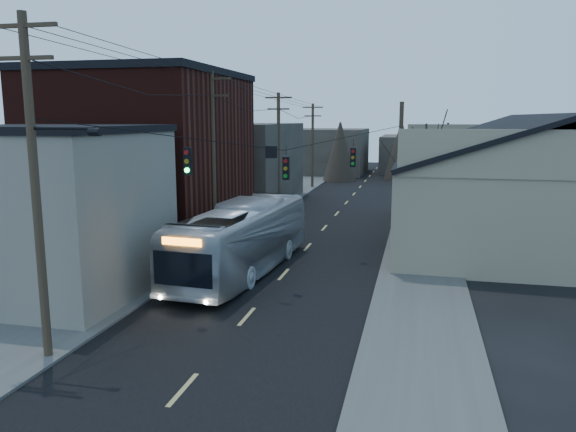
% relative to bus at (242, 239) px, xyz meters
% --- Properties ---
extents(ground, '(160.00, 160.00, 0.00)m').
position_rel_bus_xyz_m(ground, '(2.04, -13.87, -1.71)').
color(ground, black).
rests_on(ground, ground).
extents(road_surface, '(9.00, 110.00, 0.02)m').
position_rel_bus_xyz_m(road_surface, '(2.04, 16.13, -1.70)').
color(road_surface, black).
rests_on(road_surface, ground).
extents(sidewalk_left, '(4.00, 110.00, 0.12)m').
position_rel_bus_xyz_m(sidewalk_left, '(-4.46, 16.13, -1.65)').
color(sidewalk_left, '#474744').
rests_on(sidewalk_left, ground).
extents(sidewalk_right, '(4.00, 110.00, 0.12)m').
position_rel_bus_xyz_m(sidewalk_right, '(8.54, 16.13, -1.65)').
color(sidewalk_right, '#474744').
rests_on(sidewalk_right, ground).
extents(building_clapboard, '(8.00, 8.00, 7.00)m').
position_rel_bus_xyz_m(building_clapboard, '(-6.96, -4.87, 1.79)').
color(building_clapboard, slate).
rests_on(building_clapboard, ground).
extents(building_brick, '(10.00, 12.00, 10.00)m').
position_rel_bus_xyz_m(building_brick, '(-7.96, 6.13, 3.29)').
color(building_brick, black).
rests_on(building_brick, ground).
extents(building_left_far, '(9.00, 14.00, 7.00)m').
position_rel_bus_xyz_m(building_left_far, '(-7.46, 22.13, 1.79)').
color(building_left_far, '#35312A').
rests_on(building_left_far, ground).
extents(warehouse, '(16.16, 20.60, 7.73)m').
position_rel_bus_xyz_m(warehouse, '(15.04, 11.13, 0.99)').
color(warehouse, gray).
rests_on(warehouse, ground).
extents(building_far_left, '(10.00, 12.00, 6.00)m').
position_rel_bus_xyz_m(building_far_left, '(-3.96, 51.13, 1.29)').
color(building_far_left, '#35312A').
rests_on(building_far_left, ground).
extents(building_far_right, '(12.00, 14.00, 5.00)m').
position_rel_bus_xyz_m(building_far_right, '(9.04, 56.13, 0.79)').
color(building_far_right, '#35312A').
rests_on(building_far_right, ground).
extents(bare_tree, '(0.40, 0.40, 7.20)m').
position_rel_bus_xyz_m(bare_tree, '(8.54, 6.13, 1.89)').
color(bare_tree, black).
rests_on(bare_tree, ground).
extents(utility_lines, '(11.24, 45.28, 10.50)m').
position_rel_bus_xyz_m(utility_lines, '(-1.07, 10.27, 3.25)').
color(utility_lines, '#382B1E').
rests_on(utility_lines, ground).
extents(bus, '(3.80, 12.46, 3.42)m').
position_rel_bus_xyz_m(bus, '(0.00, 0.00, 0.00)').
color(bus, '#ABB1B7').
rests_on(bus, ground).
extents(parked_car, '(1.77, 4.41, 1.42)m').
position_rel_bus_xyz_m(parked_car, '(-0.96, 14.55, -1.00)').
color(parked_car, '#A8ABB0').
rests_on(parked_car, ground).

